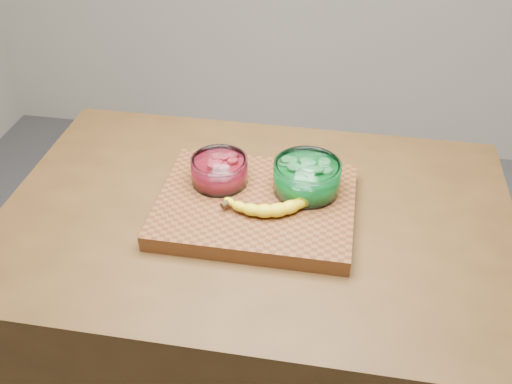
# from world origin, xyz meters

# --- Properties ---
(counter) EXTENTS (1.20, 0.80, 0.90)m
(counter) POSITION_xyz_m (0.00, 0.00, 0.45)
(counter) COLOR #4F3417
(counter) RESTS_ON ground
(cutting_board) EXTENTS (0.45, 0.35, 0.04)m
(cutting_board) POSITION_xyz_m (0.00, 0.00, 0.92)
(cutting_board) COLOR brown
(cutting_board) RESTS_ON counter
(bowl_red) EXTENTS (0.13, 0.13, 0.06)m
(bowl_red) POSITION_xyz_m (-0.10, 0.05, 0.97)
(bowl_red) COLOR white
(bowl_red) RESTS_ON cutting_board
(bowl_green) EXTENTS (0.16, 0.16, 0.07)m
(bowl_green) POSITION_xyz_m (0.11, 0.06, 0.98)
(bowl_green) COLOR white
(bowl_green) RESTS_ON cutting_board
(banana) EXTENTS (0.24, 0.15, 0.04)m
(banana) POSITION_xyz_m (0.04, -0.01, 0.96)
(banana) COLOR yellow
(banana) RESTS_ON cutting_board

